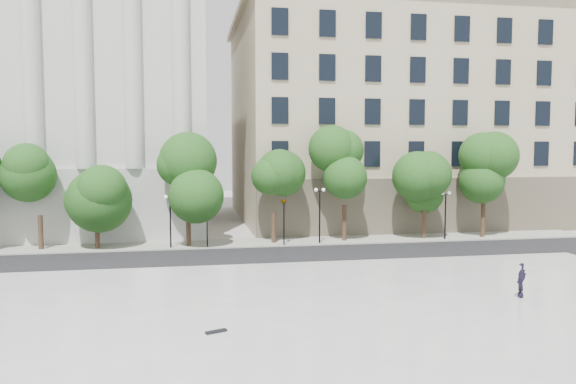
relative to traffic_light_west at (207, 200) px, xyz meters
name	(u,v)px	position (x,y,z in m)	size (l,w,h in m)	color
ground	(286,352)	(2.18, -22.30, -3.70)	(160.00, 160.00, 0.00)	#B5B2AB
plaza	(274,322)	(2.18, -19.30, -3.47)	(44.00, 22.00, 0.45)	silver
street	(241,259)	(2.18, -4.30, -3.69)	(60.00, 8.00, 0.02)	black
far_sidewalk	(234,243)	(2.18, 1.70, -3.64)	(60.00, 4.00, 0.12)	#A7A59B
building_west	(47,94)	(-14.82, 16.27, 9.19)	(31.50, 27.65, 25.60)	#B9B9B5
building_east	(404,116)	(22.18, 16.61, 7.45)	(36.00, 26.15, 23.00)	#B6AB8B
traffic_light_west	(207,200)	(0.00, 0.00, 0.00)	(0.99, 1.75, 4.20)	black
traffic_light_east	(284,199)	(5.90, 0.00, 0.01)	(0.70, 1.79, 4.20)	black
person_lying	(520,293)	(14.28, -18.38, -3.02)	(0.60, 0.39, 1.65)	black
skateboard	(216,331)	(-0.36, -20.95, -3.20)	(0.86, 0.22, 0.09)	black
street_trees	(206,182)	(0.03, 1.09, 1.31)	(44.30, 4.36, 7.56)	#382619
lamp_posts	(235,209)	(2.16, 0.30, -0.75)	(36.64, 0.28, 4.48)	black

